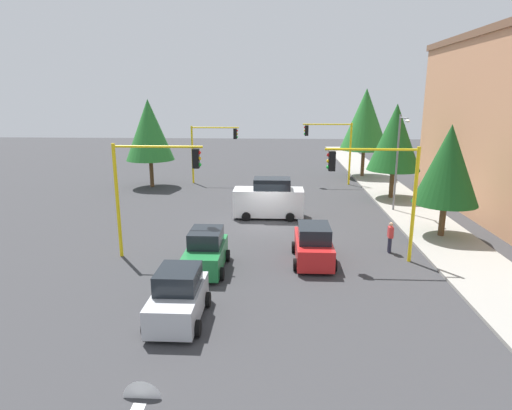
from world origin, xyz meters
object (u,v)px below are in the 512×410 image
street_lamp_curbside (399,153)px  pedestrian_crossing (390,236)px  traffic_signal_far_right (211,143)px  delivery_van_white (269,199)px  car_green (206,252)px  tree_roadside_mid (395,137)px  tree_opposite_side (149,130)px  tree_roadside_near (448,165)px  car_red (313,245)px  car_silver (178,297)px  traffic_signal_far_left (332,141)px  tree_roadside_far (365,120)px  traffic_signal_near_right (150,178)px  traffic_signal_near_left (379,182)px

street_lamp_curbside → pedestrian_crossing: street_lamp_curbside is taller
traffic_signal_far_right → delivery_van_white: (12.00, 5.80, -2.62)m
car_green → pedestrian_crossing: bearing=106.7°
tree_roadside_mid → tree_opposite_side: (-4.00, -21.00, 0.22)m
tree_roadside_near → car_red: size_ratio=1.64×
car_silver → tree_roadside_mid: bearing=147.7°
traffic_signal_far_right → car_green: size_ratio=1.44×
delivery_van_white → car_green: size_ratio=1.26×
traffic_signal_far_left → tree_roadside_far: bearing=136.6°
tree_roadside_mid → traffic_signal_far_right: bearing=-111.0°
traffic_signal_near_right → delivery_van_white: (-8.00, 5.87, -2.91)m
traffic_signal_near_right → car_red: size_ratio=1.45×
tree_roadside_mid → car_red: tree_roadside_mid is taller
traffic_signal_near_right → delivery_van_white: 10.34m
traffic_signal_near_left → tree_opposite_side: (-18.00, -16.73, 1.11)m
street_lamp_curbside → traffic_signal_near_left: bearing=-19.9°
traffic_signal_near_right → tree_roadside_far: tree_roadside_far is taller
pedestrian_crossing → tree_opposite_side: bearing=-133.2°
traffic_signal_near_right → car_green: (1.59, 3.02, -3.30)m
tree_roadside_mid → car_silver: 24.61m
street_lamp_curbside → tree_roadside_far: tree_roadside_far is taller
traffic_signal_near_left → tree_roadside_mid: size_ratio=0.76×
tree_roadside_mid → car_green: bearing=-39.2°
street_lamp_curbside → tree_roadside_near: street_lamp_curbside is taller
traffic_signal_near_left → car_silver: traffic_signal_near_left is taller
tree_roadside_near → car_silver: tree_roadside_near is taller
traffic_signal_far_right → tree_opposite_side: size_ratio=0.69×
traffic_signal_near_right → tree_roadside_mid: size_ratio=0.77×
tree_roadside_far → delivery_van_white: (16.00, -9.37, -4.64)m
traffic_signal_near_right → traffic_signal_far_left: 23.05m
traffic_signal_far_left → tree_opposite_side: (2.00, -16.72, 1.14)m
street_lamp_curbside → delivery_van_white: size_ratio=1.46×
traffic_signal_near_right → street_lamp_curbside: (-9.61, 14.94, 0.15)m
tree_opposite_side → pedestrian_crossing: size_ratio=4.71×
traffic_signal_near_left → car_green: bearing=-79.3°
traffic_signal_far_right → pedestrian_crossing: traffic_signal_far_right is taller
car_green → traffic_signal_near_right: bearing=-117.8°
car_silver → delivery_van_white: bearing=168.0°
car_silver → pedestrian_crossing: car_silver is taller
tree_roadside_near → car_silver: size_ratio=1.85×
tree_roadside_far → car_silver: (30.51, -12.46, -5.03)m
traffic_signal_near_right → traffic_signal_far_left: (-20.00, 11.46, -0.08)m
street_lamp_curbside → tree_opposite_side: (-8.39, -20.20, 0.91)m
street_lamp_curbside → car_silver: (16.12, -12.16, -3.45)m
tree_roadside_near → car_silver: bearing=-52.0°
traffic_signal_near_left → delivery_van_white: traffic_signal_near_left is taller
traffic_signal_near_left → tree_roadside_near: bearing=130.0°
tree_roadside_mid → car_red: 16.63m
tree_roadside_near → car_red: tree_roadside_near is taller
delivery_van_white → tree_roadside_mid: bearing=121.3°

